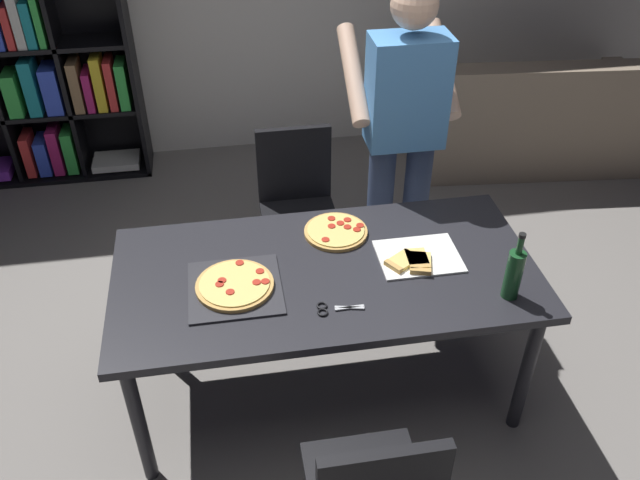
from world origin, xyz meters
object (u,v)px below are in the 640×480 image
object	(u,v)px
dining_table	(326,282)
bookshelf	(19,42)
chair_far_side	(297,198)
second_pizza_plain	(336,231)
couch	(529,122)
wine_bottle	(514,273)
person_serving_pizza	(403,132)
kitchen_scissors	(332,309)
pepperoni_pizza_on_tray	(235,286)

from	to	relation	value
dining_table	bookshelf	bearing A→B (deg)	124.84
chair_far_side	second_pizza_plain	bearing A→B (deg)	-82.31
couch	dining_table	bearing A→B (deg)	-133.63
wine_bottle	second_pizza_plain	bearing A→B (deg)	139.09
bookshelf	second_pizza_plain	size ratio (longest dim) A/B	6.61
chair_far_side	couch	size ratio (longest dim) A/B	0.51
second_pizza_plain	dining_table	bearing A→B (deg)	-110.02
person_serving_pizza	wine_bottle	size ratio (longest dim) A/B	5.54
person_serving_pizza	kitchen_scissors	size ratio (longest dim) A/B	8.95
dining_table	couch	world-z (taller)	couch
bookshelf	pepperoni_pizza_on_tray	bearing A→B (deg)	-62.70
person_serving_pizza	pepperoni_pizza_on_tray	world-z (taller)	person_serving_pizza
wine_bottle	person_serving_pizza	bearing A→B (deg)	101.08
bookshelf	couch	bearing A→B (deg)	-6.19
pepperoni_pizza_on_tray	kitchen_scissors	distance (m)	0.42
pepperoni_pizza_on_tray	couch	bearing A→B (deg)	41.81
dining_table	person_serving_pizza	xyz separation A→B (m)	(0.52, 0.72, 0.32)
dining_table	pepperoni_pizza_on_tray	world-z (taller)	pepperoni_pizza_on_tray
dining_table	person_serving_pizza	world-z (taller)	person_serving_pizza
wine_bottle	second_pizza_plain	size ratio (longest dim) A/B	1.07
second_pizza_plain	chair_far_side	bearing A→B (deg)	97.69
dining_table	bookshelf	size ratio (longest dim) A/B	0.94
couch	wine_bottle	size ratio (longest dim) A/B	5.61
couch	pepperoni_pizza_on_tray	xyz separation A→B (m)	(-2.29, -2.05, 0.46)
pepperoni_pizza_on_tray	kitchen_scissors	size ratio (longest dim) A/B	1.98
dining_table	wine_bottle	distance (m)	0.80
person_serving_pizza	kitchen_scissors	distance (m)	1.14
person_serving_pizza	kitchen_scissors	xyz separation A→B (m)	(-0.54, -0.97, -0.24)
chair_far_side	person_serving_pizza	distance (m)	0.75
bookshelf	person_serving_pizza	distance (m)	2.73
couch	person_serving_pizza	distance (m)	1.99
dining_table	second_pizza_plain	world-z (taller)	second_pizza_plain
wine_bottle	kitchen_scissors	xyz separation A→B (m)	(-0.74, 0.04, -0.11)
dining_table	kitchen_scissors	size ratio (longest dim) A/B	9.38
pepperoni_pizza_on_tray	second_pizza_plain	world-z (taller)	pepperoni_pizza_on_tray
chair_far_side	person_serving_pizza	world-z (taller)	person_serving_pizza
pepperoni_pizza_on_tray	wine_bottle	distance (m)	1.14
bookshelf	person_serving_pizza	bearing A→B (deg)	-37.29
wine_bottle	kitchen_scissors	bearing A→B (deg)	177.20
couch	bookshelf	distance (m)	3.63
person_serving_pizza	kitchen_scissors	bearing A→B (deg)	-119.04
chair_far_side	person_serving_pizza	bearing A→B (deg)	-22.92
chair_far_side	wine_bottle	distance (m)	1.47
bookshelf	person_serving_pizza	world-z (taller)	bookshelf
dining_table	second_pizza_plain	bearing A→B (deg)	69.98
pepperoni_pizza_on_tray	kitchen_scissors	bearing A→B (deg)	-27.00
second_pizza_plain	kitchen_scissors	bearing A→B (deg)	-102.31
dining_table	second_pizza_plain	distance (m)	0.28
couch	person_serving_pizza	size ratio (longest dim) A/B	1.01
couch	pepperoni_pizza_on_tray	world-z (taller)	couch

